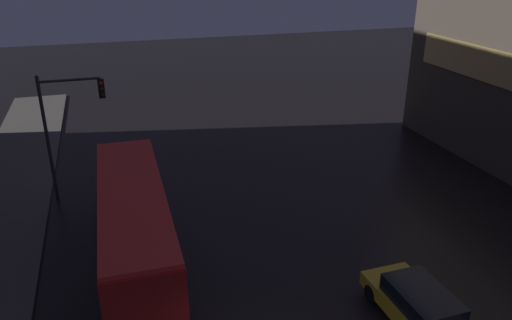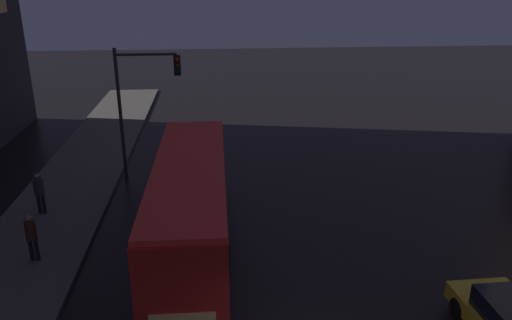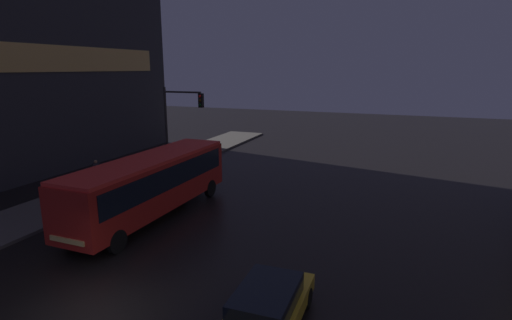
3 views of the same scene
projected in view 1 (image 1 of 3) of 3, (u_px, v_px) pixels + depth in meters
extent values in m
cube|color=#AD1E19|center=(134.00, 222.00, 19.18)|extent=(2.60, 10.84, 2.41)
cube|color=black|center=(133.00, 211.00, 19.00)|extent=(2.65, 9.98, 1.10)
cube|color=red|center=(131.00, 192.00, 18.68)|extent=(2.54, 10.62, 0.16)
cylinder|color=black|center=(181.00, 309.00, 16.43)|extent=(0.26, 1.00, 1.00)
cylinder|color=black|center=(156.00, 200.00, 23.50)|extent=(0.26, 1.00, 1.00)
cylinder|color=black|center=(106.00, 207.00, 22.91)|extent=(0.26, 1.00, 1.00)
cube|color=gold|center=(420.00, 312.00, 16.22)|extent=(1.96, 4.62, 0.50)
cube|color=black|center=(422.00, 299.00, 16.00)|extent=(1.63, 2.55, 0.58)
cylinder|color=black|center=(413.00, 284.00, 17.94)|extent=(0.21, 0.64, 0.64)
cylinder|color=black|center=(371.00, 294.00, 17.45)|extent=(0.21, 0.64, 0.64)
cylinder|color=#2D2D2D|center=(48.00, 141.00, 23.49)|extent=(0.16, 0.16, 6.21)
cylinder|color=#2D2D2D|center=(69.00, 80.00, 22.75)|extent=(2.71, 0.12, 0.12)
cube|color=black|center=(101.00, 88.00, 23.32)|extent=(0.30, 0.24, 0.90)
sphere|color=red|center=(101.00, 83.00, 23.08)|extent=(0.18, 0.18, 0.18)
sphere|color=#3B2B07|center=(101.00, 89.00, 23.19)|extent=(0.18, 0.18, 0.18)
sphere|color=black|center=(102.00, 95.00, 23.30)|extent=(0.18, 0.18, 0.18)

